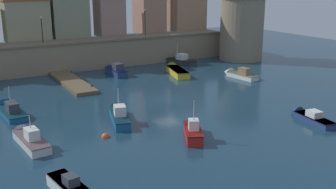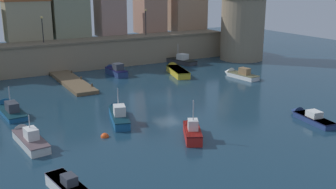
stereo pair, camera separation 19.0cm
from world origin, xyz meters
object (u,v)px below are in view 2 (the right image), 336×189
Objects in this scene: moored_boat_9 at (175,59)px; moored_boat_5 at (238,74)px; fortress_tower at (243,26)px; quay_lamp_1 at (146,18)px; quay_lamp_0 at (42,25)px; moored_boat_1 at (192,130)px; moored_boat_11 at (27,137)px; moored_boat_6 at (308,116)px; moored_boat_4 at (118,114)px; mooring_buoy_0 at (105,137)px; moored_boat_8 at (176,70)px; moored_boat_10 at (9,109)px; moored_boat_2 at (115,70)px.

moored_boat_5 is at bearing 173.80° from moored_boat_9.
fortress_tower is 14.92m from quay_lamp_1.
quay_lamp_0 reaches higher than moored_boat_5.
moored_boat_11 is (-11.54, 5.08, -0.09)m from moored_boat_1.
moored_boat_5 reaches higher than moored_boat_6.
moored_boat_4 is 10.20× the size of mooring_buoy_0.
moored_boat_6 is (14.47, -8.49, -0.16)m from moored_boat_4.
moored_boat_5 reaches higher than moored_boat_8.
moored_boat_9 is (18.50, -2.62, -5.84)m from quay_lamp_0.
fortress_tower is 29.02m from moored_boat_6.
moored_boat_5 is at bearing 26.37° from mooring_buoy_0.
moored_boat_8 is (-5.80, 5.81, 0.03)m from moored_boat_5.
fortress_tower is 40.59m from moored_boat_11.
fortress_tower reaches higher than moored_boat_9.
moored_boat_9 is 1.13× the size of moored_boat_10.
moored_boat_1 reaches higher than moored_boat_6.
moored_boat_5 is (-8.18, -9.42, -4.72)m from fortress_tower.
quay_lamp_1 is (-13.80, 5.49, 1.39)m from fortress_tower.
fortress_tower is 21.75m from moored_boat_2.
moored_boat_11 is (-14.54, -18.32, -0.10)m from moored_boat_2.
fortress_tower is 1.52× the size of moored_boat_4.
moored_boat_11 reaches higher than moored_boat_6.
moored_boat_4 is at bearing -121.87° from quay_lamp_1.
quay_lamp_1 reaches higher than moored_boat_5.
moored_boat_1 is 0.88× the size of moored_boat_2.
moored_boat_1 is 12.61m from moored_boat_11.
moored_boat_9 is 30.68m from mooring_buoy_0.
moored_boat_5 is at bearing -69.34° from quay_lamp_1.
moored_boat_9 is (13.97, 26.49, -0.09)m from moored_boat_1.
moored_boat_8 is at bearing -78.41° from moored_boat_10.
moored_boat_1 reaches higher than moored_boat_5.
moored_boat_1 is 11.17m from moored_boat_6.
quay_lamp_1 is 27.74m from moored_boat_10.
mooring_buoy_0 is (-30.31, -20.39, -5.11)m from fortress_tower.
moored_boat_4 is at bearing 53.47° from mooring_buoy_0.
moored_boat_10 reaches higher than moored_boat_6.
moored_boat_2 is at bearing 47.75° from moored_boat_5.
moored_boat_5 is at bearing -21.37° from moored_boat_1.
moored_boat_5 is (5.62, -14.91, -6.11)m from quay_lamp_1.
quay_lamp_0 is at bearing 18.49° from moored_boat_4.
quay_lamp_0 is 30.02m from moored_boat_1.
quay_lamp_0 reaches higher than mooring_buoy_0.
quay_lamp_1 is at bearing 158.31° from fortress_tower.
moored_boat_4 reaches higher than moored_boat_10.
moored_boat_1 is 0.74× the size of moored_boat_11.
moored_boat_11 is at bearing -152.62° from fortress_tower.
quay_lamp_1 is at bearing -54.97° from moored_boat_2.
moored_boat_11 is (-7.01, -24.03, -5.83)m from quay_lamp_0.
moored_boat_5 is (19.53, 7.46, -0.10)m from moored_boat_4.
fortress_tower reaches higher than mooring_buoy_0.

